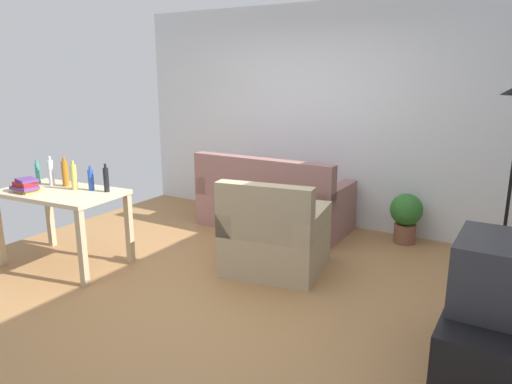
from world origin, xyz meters
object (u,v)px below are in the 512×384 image
Objects in this scene: couch at (272,204)px; armchair at (274,239)px; desk at (61,202)px; potted_plant at (406,215)px; tv at (491,273)px; bottle_amber at (65,173)px; book_stack at (26,186)px; bottle_tall at (38,173)px; bottle_dark at (106,179)px; bottle_clear at (51,172)px; tv_stand at (482,340)px; bottle_squat at (74,177)px; bottle_blue at (91,180)px.

armchair is (0.64, -1.13, 0.01)m from couch.
desk reaches higher than potted_plant.
tv reaches higher than potted_plant.
book_stack is (-0.12, -0.36, -0.07)m from bottle_amber.
desk is 0.52m from bottle_tall.
bottle_dark reaches higher than couch.
armchair is at bearing 21.16° from bottle_amber.
couch is at bearing -69.74° from armchair.
bottle_clear reaches higher than book_stack.
bottle_squat reaches higher than tv_stand.
armchair is (1.87, 0.93, -0.33)m from desk.
bottle_tall reaches higher than potted_plant.
couch reaches higher than tv_stand.
bottle_tall reaches higher than couch.
bottle_squat is 0.36m from bottle_dark.
tv_stand is 2.45m from potted_plant.
book_stack is (0.23, -0.29, -0.05)m from bottle_tall.
bottle_squat is (0.55, 0.01, 0.02)m from bottle_tall.
potted_plant is 2.26× the size of bottle_tall.
bottle_dark is at bearing 10.20° from bottle_blue.
bottle_blue is 0.88× the size of bottle_dark.
couch is 6.59× the size of bottle_dark.
couch is 7.50× the size of bottle_blue.
tv_stand is 2.08m from armchair.
bottle_amber reaches higher than potted_plant.
tv is at bearing 0.45° from bottle_clear.
bottle_blue is (0.25, 0.17, 0.22)m from desk.
bottle_clear is at bearing 179.38° from bottle_squat.
bottle_clear is 1.08× the size of bottle_dark.
armchair is at bearing 24.98° from bottle_blue.
tv_stand is at bearing 148.30° from armchair.
desk is at bearing -54.66° from bottle_amber.
potted_plant is 2.36× the size of bottle_blue.
couch is 1.58m from potted_plant.
tv is 2.12m from armchair.
potted_plant is 2.07× the size of bottle_dark.
desk is (-3.80, -0.15, -0.05)m from tv.
bottle_squat is at bearing 90.55° from tv_stand.
bottle_dark is (-3.37, 0.06, 0.18)m from tv.
armchair is (-1.93, 0.79, -0.38)m from tv.
tv_stand is 3.71× the size of bottle_amber.
bottle_tall is at bearing 90.65° from tv.
bottle_blue is at bearing 89.54° from tv.
bottle_squat is at bearing 44.12° from book_stack.
armchair is 3.73× the size of bottle_dark.
tv is at bearing -65.19° from potted_plant.
tv_stand is 4.34× the size of book_stack.
potted_plant is at bearing 24.73° from tv_stand.
bottle_clear is at bearing 90.45° from tv.
bottle_amber is 0.36m from bottle_blue.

